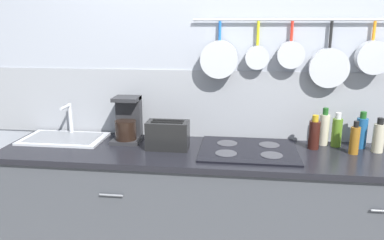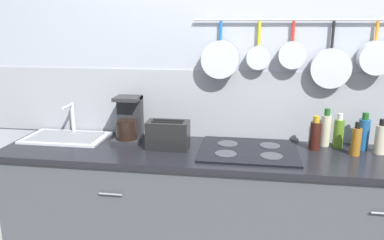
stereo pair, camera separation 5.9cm
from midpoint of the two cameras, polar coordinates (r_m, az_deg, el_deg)
wall_back at (r=2.55m, az=8.91°, el=5.04°), size 7.20×0.16×2.60m
cabinet_base at (r=2.52m, az=8.06°, el=-15.30°), size 3.00×0.56×0.89m
countertop at (r=2.33m, az=8.46°, el=-5.40°), size 3.04×0.59×0.03m
sink_basin at (r=2.71m, az=-18.01°, el=-2.33°), size 0.55×0.33×0.23m
coffee_maker at (r=2.54m, az=-8.97°, el=-0.36°), size 0.19×0.20×0.30m
toaster at (r=2.35m, az=-2.97°, el=-2.28°), size 0.28×0.14×0.18m
cooktop at (r=2.35m, az=9.32°, el=-4.60°), size 0.60×0.49×0.01m
bottle_sesame_oil at (r=2.46m, az=18.93°, el=-2.17°), size 0.07×0.07×0.22m
bottle_cooking_wine at (r=2.56m, az=20.32°, el=-1.38°), size 0.06×0.06×0.25m
bottle_hot_sauce at (r=2.55m, az=22.05°, el=-1.80°), size 0.06×0.06×0.22m
bottle_dish_soap at (r=2.45m, az=24.36°, el=-2.91°), size 0.06×0.06×0.20m
bottle_olive_oil at (r=2.58m, az=25.27°, el=-1.84°), size 0.07×0.07×0.24m
bottle_vinegar at (r=2.54m, az=27.42°, el=-2.53°), size 0.07×0.07×0.22m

